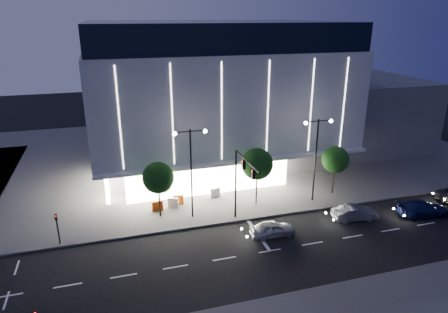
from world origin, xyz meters
name	(u,v)px	position (x,y,z in m)	size (l,w,h in m)	color
ground	(242,245)	(0.00, 0.00, 0.00)	(160.00, 160.00, 0.00)	black
sidewalk_museum	(220,152)	(5.00, 24.00, 0.07)	(70.00, 40.00, 0.15)	#474747
museum	(209,91)	(2.98, 22.31, 9.27)	(30.00, 25.80, 18.00)	#4C4C51
annex_building	(351,109)	(26.00, 24.00, 5.00)	(16.00, 20.00, 10.00)	#4C4C51
traffic_mast	(241,176)	(1.00, 3.34, 5.03)	(0.33, 5.89, 7.07)	black
street_lamp_west	(191,161)	(-3.00, 6.00, 5.96)	(3.16, 0.36, 9.00)	black
street_lamp_east	(316,148)	(10.00, 6.00, 5.96)	(3.16, 0.36, 9.00)	black
ped_signal_far	(57,226)	(-15.00, 4.50, 1.89)	(0.22, 0.24, 3.00)	black
tree_left	(158,179)	(-5.97, 7.02, 4.03)	(3.02, 3.02, 5.72)	black
tree_mid	(257,166)	(4.03, 7.02, 4.33)	(3.25, 3.25, 6.15)	black
tree_right	(335,161)	(13.03, 7.02, 3.88)	(2.91, 2.91, 5.51)	black
car_lead	(273,229)	(3.16, 0.70, 0.70)	(1.65, 4.10, 1.40)	#A7AAAF
car_second	(355,213)	(11.95, 1.22, 0.72)	(1.52, 4.35, 1.43)	gray
car_third	(423,209)	(18.88, 0.02, 0.75)	(2.09, 5.14, 1.49)	#141C4B
barrier_a	(157,206)	(-6.09, 8.29, 0.65)	(1.10, 0.25, 1.00)	#FF470E
barrier_b	(173,203)	(-4.45, 8.56, 0.65)	(1.10, 0.25, 1.00)	white
barrier_c	(178,200)	(-3.83, 9.08, 0.65)	(1.10, 0.25, 1.00)	#EB580D
barrier_d	(215,193)	(0.31, 9.68, 0.65)	(1.10, 0.25, 1.00)	silver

